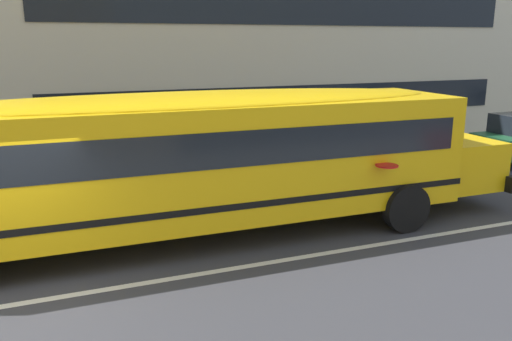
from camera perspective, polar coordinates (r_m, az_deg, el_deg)
name	(u,v)px	position (r m, az deg, el deg)	size (l,w,h in m)	color
ground_plane	(10,305)	(9.25, -25.40, -13.25)	(400.00, 400.00, 0.00)	#38383D
sidewalk_far	(26,187)	(16.08, -23.94, -1.67)	(120.00, 3.00, 0.01)	gray
lane_centreline	(10,305)	(9.24, -25.41, -13.23)	(110.00, 0.16, 0.01)	silver
school_bus	(202,153)	(10.70, -5.93, 1.97)	(13.61, 3.29, 3.04)	yellow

